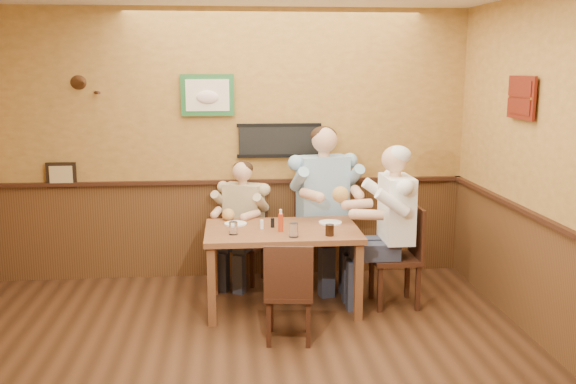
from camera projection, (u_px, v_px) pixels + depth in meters
name	position (u px, v px, depth m)	size (l,w,h in m)	color
room	(247.00, 144.00, 4.35)	(5.02, 5.03, 2.81)	black
dining_table	(282.00, 238.00, 5.88)	(1.40, 0.90, 0.75)	brown
chair_back_left	(244.00, 244.00, 6.63)	(0.37, 0.37, 0.80)	#3A1E12
chair_back_right	(322.00, 234.00, 6.62)	(0.47, 0.47, 1.02)	#3A1E12
chair_right_end	(395.00, 256.00, 5.96)	(0.44, 0.44, 0.95)	#3A1E12
chair_near_side	(289.00, 290.00, 5.20)	(0.39, 0.39, 0.84)	#3A1E12
diner_tan_shirt	(244.00, 228.00, 6.59)	(0.53, 0.53, 1.14)	beige
diner_blue_polo	(323.00, 213.00, 6.57)	(0.67, 0.67, 1.45)	#8BB1D1
diner_white_elder	(396.00, 235.00, 5.93)	(0.62, 0.62, 1.35)	white
water_glass_left	(233.00, 228.00, 5.65)	(0.08, 0.08, 0.11)	white
water_glass_mid	(294.00, 230.00, 5.56)	(0.08, 0.08, 0.12)	white
cola_tumbler	(330.00, 230.00, 5.61)	(0.08, 0.08, 0.10)	black
hot_sauce_bottle	(281.00, 222.00, 5.74)	(0.04, 0.04, 0.18)	#B03312
salt_shaker	(262.00, 224.00, 5.85)	(0.03, 0.03, 0.08)	white
pepper_shaker	(273.00, 223.00, 5.89)	(0.03, 0.03, 0.09)	black
plate_far_left	(236.00, 224.00, 6.02)	(0.21, 0.21, 0.01)	white
plate_far_right	(330.00, 222.00, 6.06)	(0.22, 0.22, 0.01)	white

